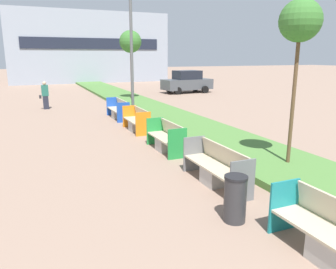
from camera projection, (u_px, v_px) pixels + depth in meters
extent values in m
cube|color=#4C7A38|center=(208.00, 134.00, 12.73)|extent=(2.80, 120.00, 0.18)
cube|color=#939EAD|center=(89.00, 48.00, 39.24)|extent=(18.11, 5.64, 7.99)
cube|color=#1E2333|center=(93.00, 44.00, 36.57)|extent=(15.21, 0.08, 1.20)
cube|color=#ADA8A0|center=(333.00, 251.00, 4.87)|extent=(0.52, 0.60, 0.42)
cube|color=#BCAD8E|center=(335.00, 238.00, 4.81)|extent=(0.58, 2.10, 0.05)
cube|color=#197A7F|center=(284.00, 206.00, 5.76)|extent=(0.62, 0.04, 0.94)
cube|color=#ADA8A0|center=(215.00, 176.00, 7.92)|extent=(0.52, 0.60, 0.42)
cube|color=#BCAD8E|center=(215.00, 167.00, 7.87)|extent=(0.58, 2.17, 0.05)
cube|color=#BCAD8E|center=(225.00, 155.00, 7.91)|extent=(0.14, 2.08, 0.48)
cube|color=slate|center=(242.00, 182.00, 6.87)|extent=(0.62, 0.04, 0.94)
cube|color=slate|center=(194.00, 154.00, 8.85)|extent=(0.62, 0.04, 0.94)
cube|color=#ADA8A0|center=(165.00, 145.00, 10.73)|extent=(0.52, 0.60, 0.42)
cube|color=#BCAD8E|center=(165.00, 138.00, 10.68)|extent=(0.58, 1.86, 0.05)
cube|color=#BCAD8E|center=(173.00, 129.00, 10.72)|extent=(0.14, 1.79, 0.48)
cube|color=#238C3D|center=(177.00, 144.00, 9.82)|extent=(0.62, 0.04, 0.94)
cube|color=#238C3D|center=(155.00, 131.00, 11.52)|extent=(0.62, 0.04, 0.94)
cube|color=#ADA8A0|center=(136.00, 126.00, 13.58)|extent=(0.52, 0.60, 0.42)
cube|color=#BCAD8E|center=(136.00, 121.00, 13.53)|extent=(0.58, 1.83, 0.05)
cube|color=#BCAD8E|center=(142.00, 114.00, 13.57)|extent=(0.14, 1.75, 0.48)
cube|color=orange|center=(143.00, 124.00, 12.68)|extent=(0.62, 0.04, 0.94)
cube|color=orange|center=(130.00, 116.00, 14.35)|extent=(0.62, 0.04, 0.94)
cube|color=#ADA8A0|center=(118.00, 114.00, 16.30)|extent=(0.52, 0.60, 0.42)
cube|color=#BCAD8E|center=(118.00, 110.00, 16.25)|extent=(0.58, 2.12, 0.05)
cube|color=#BCAD8E|center=(123.00, 104.00, 16.29)|extent=(0.14, 2.03, 0.48)
cube|color=blue|center=(123.00, 113.00, 15.28)|extent=(0.62, 0.04, 0.94)
cube|color=blue|center=(112.00, 106.00, 17.21)|extent=(0.62, 0.04, 0.94)
cylinder|color=#2D2D30|center=(235.00, 200.00, 6.10)|extent=(0.42, 0.42, 0.85)
cylinder|color=black|center=(236.00, 177.00, 6.00)|extent=(0.44, 0.44, 0.05)
cylinder|color=#56595B|center=(132.00, 47.00, 15.35)|extent=(0.14, 0.14, 6.87)
cylinder|color=brown|center=(293.00, 104.00, 8.69)|extent=(0.10, 0.10, 3.61)
sphere|color=#38702D|center=(300.00, 21.00, 8.20)|extent=(1.07, 1.07, 1.07)
cylinder|color=brown|center=(131.00, 75.00, 22.05)|extent=(0.10, 0.10, 3.57)
sphere|color=#38702D|center=(130.00, 42.00, 21.54)|extent=(1.45, 1.45, 1.45)
cube|color=#232633|center=(46.00, 103.00, 19.15)|extent=(0.30, 0.22, 0.78)
cube|color=#236051|center=(45.00, 91.00, 18.98)|extent=(0.38, 0.24, 0.63)
sphere|color=tan|center=(44.00, 83.00, 18.88)|extent=(0.21, 0.21, 0.21)
cube|color=#232328|center=(40.00, 97.00, 18.96)|extent=(0.12, 0.20, 0.18)
cube|color=#474C51|center=(187.00, 84.00, 27.66)|extent=(4.34, 2.12, 0.84)
cube|color=black|center=(187.00, 75.00, 27.47)|extent=(2.23, 1.73, 0.72)
cylinder|color=black|center=(205.00, 90.00, 27.42)|extent=(0.60, 0.20, 0.60)
cylinder|color=black|center=(195.00, 88.00, 29.04)|extent=(0.60, 0.20, 0.60)
cylinder|color=black|center=(178.00, 91.00, 26.47)|extent=(0.60, 0.20, 0.60)
cylinder|color=black|center=(169.00, 89.00, 28.08)|extent=(0.60, 0.20, 0.60)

